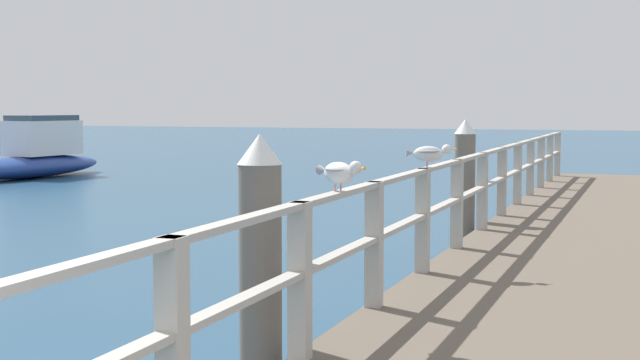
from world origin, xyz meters
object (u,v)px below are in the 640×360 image
object	(u,v)px
seagull_foreground	(340,172)
boat_3	(34,157)
dock_piling_near	(260,279)
dock_piling_far	(464,189)
seagull_background	(429,153)

from	to	relation	value
seagull_foreground	boat_3	size ratio (longest dim) A/B	0.07
dock_piling_near	dock_piling_far	xyz separation A→B (m)	(0.00, 6.81, 0.00)
seagull_background	boat_3	distance (m)	20.42
dock_piling_near	seagull_background	world-z (taller)	dock_piling_near
dock_piling_near	boat_3	size ratio (longest dim) A/B	0.33
dock_piling_far	seagull_background	world-z (taller)	dock_piling_far
seagull_foreground	seagull_background	size ratio (longest dim) A/B	0.93
seagull_foreground	seagull_background	world-z (taller)	same
dock_piling_near	boat_3	distance (m)	22.33
dock_piling_near	seagull_background	size ratio (longest dim) A/B	4.13
seagull_background	dock_piling_near	bearing A→B (deg)	-27.19
seagull_background	boat_3	bearing A→B (deg)	-152.47
dock_piling_far	seagull_background	size ratio (longest dim) A/B	4.13
seagull_foreground	boat_3	world-z (taller)	boat_3
seagull_foreground	dock_piling_near	bearing A→B (deg)	-8.63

